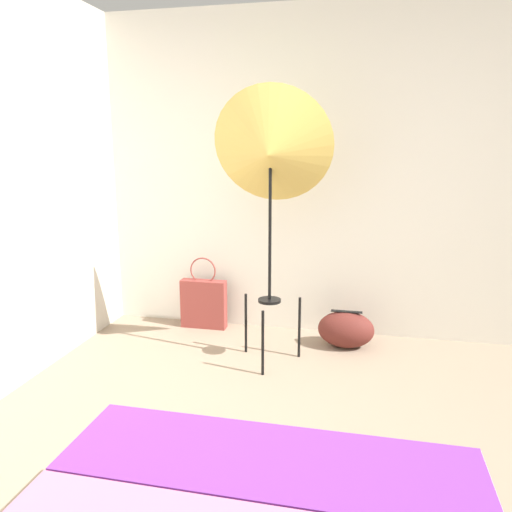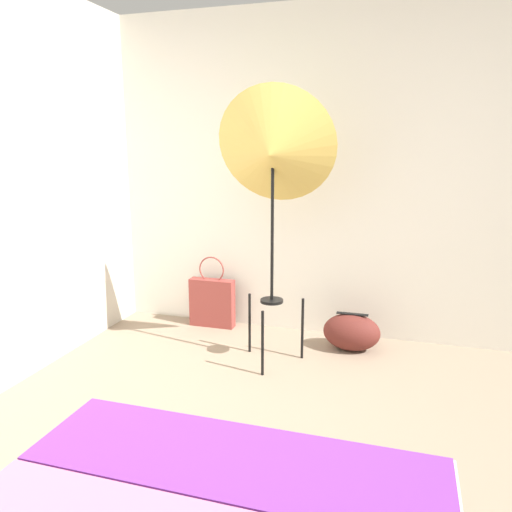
# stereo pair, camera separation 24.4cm
# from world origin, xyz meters

# --- Properties ---
(wall_back) EXTENTS (8.00, 0.05, 2.60)m
(wall_back) POSITION_xyz_m (0.00, 2.33, 1.30)
(wall_back) COLOR beige
(wall_back) RESTS_ON ground_plane
(wall_side_left) EXTENTS (0.05, 8.00, 2.60)m
(wall_side_left) POSITION_xyz_m (-1.73, 1.00, 1.30)
(wall_side_left) COLOR beige
(wall_side_left) RESTS_ON ground_plane
(photo_umbrella) EXTENTS (0.83, 0.48, 1.94)m
(photo_umbrella) POSITION_xyz_m (-0.19, 1.61, 1.50)
(photo_umbrella) COLOR black
(photo_umbrella) RESTS_ON ground_plane
(tote_bag) EXTENTS (0.39, 0.10, 0.62)m
(tote_bag) POSITION_xyz_m (-0.87, 2.17, 0.22)
(tote_bag) COLOR brown
(tote_bag) RESTS_ON ground_plane
(duffel_bag) EXTENTS (0.43, 0.28, 0.29)m
(duffel_bag) POSITION_xyz_m (0.34, 1.99, 0.14)
(duffel_bag) COLOR #5B231E
(duffel_bag) RESTS_ON ground_plane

